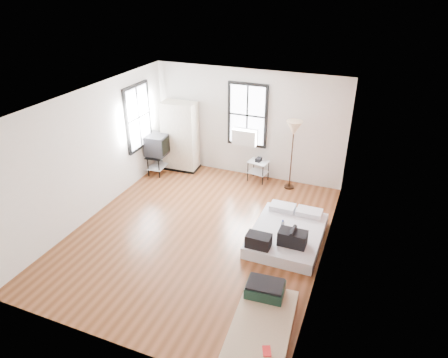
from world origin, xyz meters
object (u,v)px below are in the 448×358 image
at_px(floor_lamp, 294,131).
at_px(wardrobe, 180,137).
at_px(mattress_bare, 263,317).
at_px(mattress_main, 287,234).
at_px(side_table, 258,165).
at_px(tv_stand, 158,146).

bearing_deg(floor_lamp, wardrobe, 180.00).
distance_m(mattress_bare, wardrobe, 5.84).
xyz_separation_m(mattress_main, side_table, (-1.33, 2.30, 0.27)).
relative_size(mattress_bare, side_table, 2.70).
bearing_deg(side_table, floor_lamp, -4.70).
bearing_deg(side_table, mattress_main, -59.99).
height_order(mattress_main, mattress_bare, mattress_main).
relative_size(wardrobe, side_table, 2.90).
bearing_deg(mattress_bare, side_table, 103.93).
distance_m(mattress_bare, floor_lamp, 4.71).
relative_size(wardrobe, floor_lamp, 1.07).
bearing_deg(side_table, wardrobe, -178.17).
relative_size(mattress_bare, floor_lamp, 0.99).
bearing_deg(tv_stand, side_table, 7.53).
bearing_deg(mattress_main, tv_stand, 155.70).
distance_m(side_table, tv_stand, 2.70).
distance_m(floor_lamp, tv_stand, 3.58).
xyz_separation_m(mattress_bare, floor_lamp, (-0.65, 4.45, 1.40)).
bearing_deg(side_table, mattress_bare, -71.61).
xyz_separation_m(mattress_main, wardrobe, (-3.52, 2.23, 0.77)).
xyz_separation_m(floor_lamp, tv_stand, (-3.48, -0.45, -0.73)).
relative_size(mattress_main, mattress_bare, 1.06).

